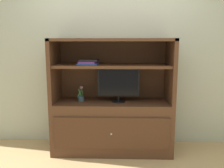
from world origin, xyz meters
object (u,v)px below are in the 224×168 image
object	(u,v)px
tv_monitor	(119,84)
media_console	(112,115)
potted_plant	(81,97)
magazine_stack	(89,62)

from	to	relation	value
tv_monitor	media_console	bearing A→B (deg)	174.51
media_console	tv_monitor	world-z (taller)	media_console
potted_plant	magazine_stack	bearing A→B (deg)	-5.61
tv_monitor	magazine_stack	size ratio (longest dim) A/B	1.68
tv_monitor	potted_plant	world-z (taller)	tv_monitor
media_console	magazine_stack	xyz separation A→B (m)	(-0.31, -0.01, 0.73)
media_console	magazine_stack	distance (m)	0.80
potted_plant	magazine_stack	world-z (taller)	magazine_stack
tv_monitor	magazine_stack	bearing A→B (deg)	179.65
media_console	potted_plant	distance (m)	0.49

